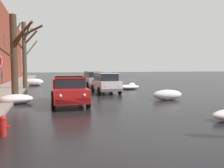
% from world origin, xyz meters
% --- Properties ---
extents(ground_plane, '(200.00, 200.00, 0.00)m').
position_xyz_m(ground_plane, '(0.00, 0.00, 0.00)').
color(ground_plane, black).
extents(left_sidewalk_slab, '(3.34, 80.00, 0.16)m').
position_xyz_m(left_sidewalk_slab, '(-6.94, 18.00, 0.08)').
color(left_sidewalk_slab, gray).
rests_on(left_sidewalk_slab, ground).
extents(snow_bank_near_corner_left, '(2.01, 1.20, 0.60)m').
position_xyz_m(snow_bank_near_corner_left, '(-5.14, 9.46, 0.29)').
color(snow_bank_near_corner_left, white).
rests_on(snow_bank_near_corner_left, ground).
extents(snow_bank_along_left_kerb, '(2.39, 1.38, 0.67)m').
position_xyz_m(snow_bank_along_left_kerb, '(5.18, 16.66, 0.25)').
color(snow_bank_along_left_kerb, white).
rests_on(snow_bank_along_left_kerb, ground).
extents(snow_bank_mid_block_left, '(2.17, 0.99, 0.89)m').
position_xyz_m(snow_bank_mid_block_left, '(-4.56, 24.23, 0.42)').
color(snow_bank_mid_block_left, white).
rests_on(snow_bank_mid_block_left, ground).
extents(snow_bank_along_right_kerb, '(2.58, 1.24, 0.77)m').
position_xyz_m(snow_bank_along_right_kerb, '(-4.97, 26.97, 0.38)').
color(snow_bank_along_right_kerb, white).
rests_on(snow_bank_along_right_kerb, ground).
extents(snow_bank_far_right_pile, '(2.21, 1.06, 0.72)m').
position_xyz_m(snow_bank_far_right_pile, '(4.92, 8.28, 0.36)').
color(snow_bank_far_right_pile, white).
rests_on(snow_bank_far_right_pile, ground).
extents(bare_tree_second_along_sidewalk, '(3.46, 2.66, 5.77)m').
position_xyz_m(bare_tree_second_along_sidewalk, '(-5.26, 10.23, 3.12)').
color(bare_tree_second_along_sidewalk, '#423323').
rests_on(bare_tree_second_along_sidewalk, ground).
extents(bare_tree_mid_block, '(2.47, 3.01, 6.90)m').
position_xyz_m(bare_tree_mid_block, '(-5.26, 19.22, 3.75)').
color(bare_tree_mid_block, '#4C3D2D').
rests_on(bare_tree_mid_block, ground).
extents(pickup_truck_red_approaching_near_lane, '(2.26, 5.16, 1.76)m').
position_xyz_m(pickup_truck_red_approaching_near_lane, '(-1.98, 8.12, 0.88)').
color(pickup_truck_red_approaching_near_lane, red).
rests_on(pickup_truck_red_approaching_near_lane, ground).
extents(suv_white_parked_kerbside_close, '(2.08, 4.67, 1.82)m').
position_xyz_m(suv_white_parked_kerbside_close, '(1.89, 13.91, 0.99)').
color(suv_white_parked_kerbside_close, silver).
rests_on(suv_white_parked_kerbside_close, ground).
extents(suv_silver_parked_kerbside_mid, '(2.07, 4.84, 1.82)m').
position_xyz_m(suv_silver_parked_kerbside_mid, '(2.23, 21.11, 0.99)').
color(suv_silver_parked_kerbside_mid, '#B7B7BC').
rests_on(suv_silver_parked_kerbside_mid, ground).
extents(fire_hydrant, '(0.42, 0.22, 0.71)m').
position_xyz_m(fire_hydrant, '(-4.81, 2.06, 0.36)').
color(fire_hydrant, '#B21E19').
rests_on(fire_hydrant, ground).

